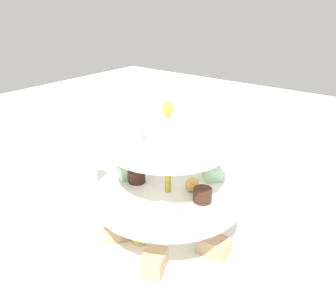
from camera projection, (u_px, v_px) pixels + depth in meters
ground_plane at (168, 240)px, 0.63m from camera, size 2.40×2.40×0.00m
tiered_serving_stand at (168, 204)px, 0.60m from camera, size 0.31×0.31×0.25m
water_glass_tall_right at (80, 170)px, 0.76m from camera, size 0.07×0.07×0.11m
butter_knife_left at (230, 173)px, 0.87m from camera, size 0.01×0.17×0.00m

